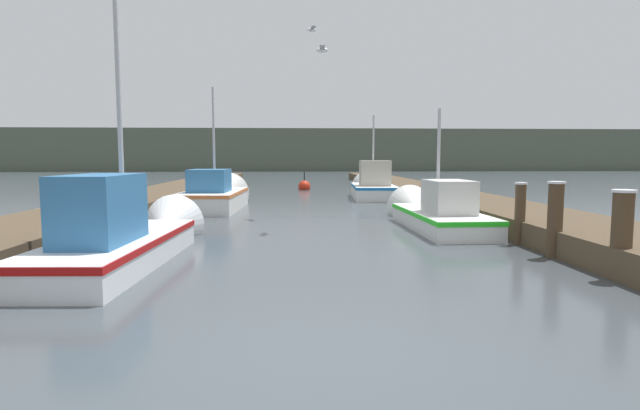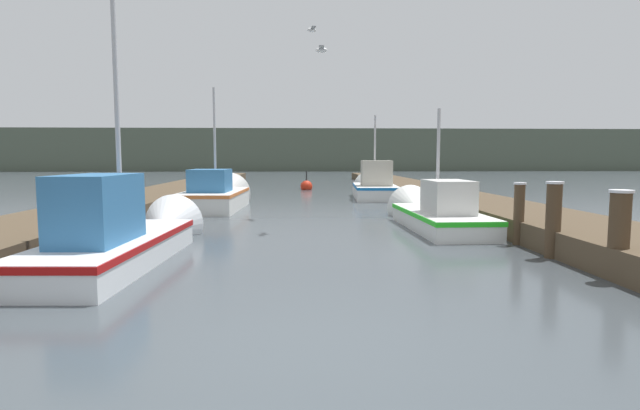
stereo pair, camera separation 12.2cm
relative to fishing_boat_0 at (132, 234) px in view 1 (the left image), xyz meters
The scene contains 15 objects.
ground_plane 5.47m from the fishing_boat_0, 55.74° to the right, with size 200.00×200.00×0.00m.
dock_left 11.74m from the fishing_boat_0, 101.79° to the left, with size 2.39×40.00×0.47m.
dock_right 14.32m from the fishing_boat_0, 53.40° to the left, with size 2.39×40.00×0.47m.
distant_shore_ridge 59.97m from the fishing_boat_0, 87.07° to the left, with size 120.00×16.00×5.20m.
fishing_boat_0 is the anchor object (origin of this frame).
fishing_boat_1 7.35m from the fishing_boat_0, 30.00° to the left, with size 1.57×5.09×3.38m.
fishing_boat_2 8.46m from the fishing_boat_0, 88.79° to the left, with size 1.97×4.96×4.58m.
fishing_boat_3 14.01m from the fishing_boat_0, 63.55° to the left, with size 1.99×4.80×4.02m.
mooring_piling_0 14.03m from the fishing_boat_0, 95.23° to the left, with size 0.26×0.26×1.01m.
mooring_piling_1 7.75m from the fishing_boat_0, 14.89° to the right, with size 0.32×0.32×1.29m.
mooring_piling_2 7.38m from the fishing_boat_0, ahead, with size 0.30×0.30×1.33m.
mooring_piling_3 7.41m from the fishing_boat_0, ahead, with size 0.24×0.24×1.25m.
channel_buoy 18.18m from the fishing_boat_0, 79.16° to the left, with size 0.64×0.64×1.14m.
seagull_lead 8.53m from the fishing_boat_0, 60.82° to the left, with size 0.31×0.56×0.12m.
seagull_1 6.14m from the fishing_boat_0, 42.70° to the left, with size 0.29×0.55×0.12m.
Camera 1 is at (-0.25, -4.26, 1.75)m, focal length 28.00 mm.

